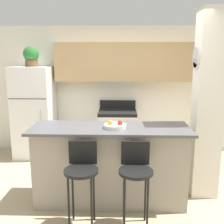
# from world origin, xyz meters

# --- Properties ---
(ground_plane) EXTENTS (14.00, 14.00, 0.00)m
(ground_plane) POSITION_xyz_m (0.00, 0.00, 0.00)
(ground_plane) COLOR tan
(wall_back) EXTENTS (5.60, 0.38, 2.55)m
(wall_back) POSITION_xyz_m (0.11, 2.02, 1.52)
(wall_back) COLOR silver
(wall_back) RESTS_ON ground_plane
(pillar_right) EXTENTS (0.38, 0.32, 2.55)m
(pillar_right) POSITION_xyz_m (1.31, 0.23, 1.28)
(pillar_right) COLOR silver
(pillar_right) RESTS_ON ground_plane
(counter_bar) EXTENTS (2.07, 0.71, 1.04)m
(counter_bar) POSITION_xyz_m (0.00, 0.00, 0.52)
(counter_bar) COLOR gray
(counter_bar) RESTS_ON ground_plane
(refrigerator) EXTENTS (0.72, 0.73, 1.76)m
(refrigerator) POSITION_xyz_m (-1.55, 1.69, 0.88)
(refrigerator) COLOR white
(refrigerator) RESTS_ON ground_plane
(stove_range) EXTENTS (0.74, 0.66, 1.07)m
(stove_range) POSITION_xyz_m (0.08, 1.73, 0.46)
(stove_range) COLOR white
(stove_range) RESTS_ON ground_plane
(bar_stool_left) EXTENTS (0.39, 0.39, 0.98)m
(bar_stool_left) POSITION_xyz_m (-0.30, -0.54, 0.66)
(bar_stool_left) COLOR black
(bar_stool_left) RESTS_ON ground_plane
(bar_stool_right) EXTENTS (0.39, 0.39, 0.98)m
(bar_stool_right) POSITION_xyz_m (0.30, -0.54, 0.66)
(bar_stool_right) COLOR black
(bar_stool_right) RESTS_ON ground_plane
(potted_plant_on_fridge) EXTENTS (0.29, 0.29, 0.38)m
(potted_plant_on_fridge) POSITION_xyz_m (-1.55, 1.69, 1.96)
(potted_plant_on_fridge) COLOR brown
(potted_plant_on_fridge) RESTS_ON refrigerator
(fruit_bowl) EXTENTS (0.29, 0.29, 0.11)m
(fruit_bowl) POSITION_xyz_m (0.06, -0.05, 1.07)
(fruit_bowl) COLOR silver
(fruit_bowl) RESTS_ON counter_bar
(trash_bin) EXTENTS (0.28, 0.28, 0.38)m
(trash_bin) POSITION_xyz_m (-0.97, 1.44, 0.19)
(trash_bin) COLOR #59595B
(trash_bin) RESTS_ON ground_plane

